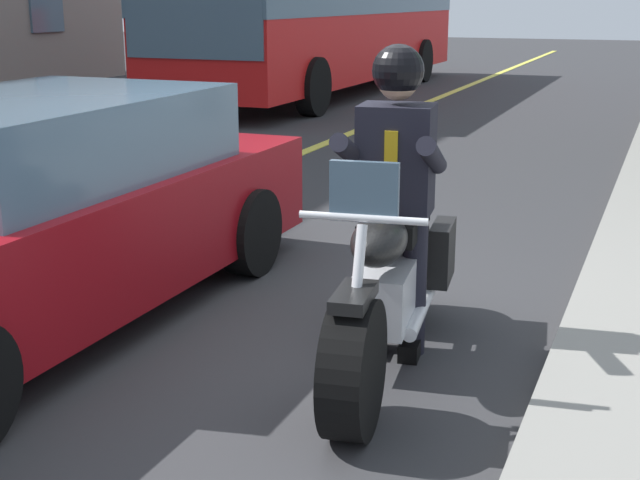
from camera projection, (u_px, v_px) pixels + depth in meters
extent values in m
plane|color=#333335|center=(233.00, 317.00, 5.62)|extent=(80.00, 80.00, 0.00)
cylinder|color=black|center=(353.00, 369.00, 4.03)|extent=(0.68, 0.28, 0.66)
cylinder|color=black|center=(407.00, 271.00, 5.47)|extent=(0.68, 0.28, 0.66)
cube|color=silver|center=(385.00, 295.00, 4.75)|extent=(0.59, 0.35, 0.32)
ellipsoid|color=black|center=(379.00, 241.00, 4.47)|extent=(0.59, 0.35, 0.24)
cube|color=black|center=(398.00, 222.00, 4.99)|extent=(0.73, 0.37, 0.12)
cube|color=black|center=(442.00, 252.00, 5.33)|extent=(0.41, 0.17, 0.36)
cube|color=black|center=(371.00, 247.00, 5.44)|extent=(0.41, 0.17, 0.36)
cylinder|color=silver|center=(354.00, 312.00, 3.98)|extent=(0.35, 0.09, 0.76)
cylinder|color=silver|center=(363.00, 218.00, 4.02)|extent=(0.11, 0.60, 0.04)
cube|color=black|center=(354.00, 297.00, 3.94)|extent=(0.38, 0.21, 0.06)
cylinder|color=silver|center=(422.00, 307.00, 5.03)|extent=(0.90, 0.20, 0.08)
cube|color=slate|center=(364.00, 192.00, 4.00)|extent=(0.08, 0.32, 0.28)
cylinder|color=black|center=(414.00, 283.00, 4.95)|extent=(0.14, 0.14, 0.84)
cube|color=black|center=(411.00, 348.00, 5.00)|extent=(0.27, 0.14, 0.10)
cylinder|color=black|center=(372.00, 279.00, 5.01)|extent=(0.14, 0.14, 0.84)
cube|color=black|center=(369.00, 344.00, 5.06)|extent=(0.27, 0.14, 0.10)
cube|color=black|center=(396.00, 159.00, 4.80)|extent=(0.37, 0.44, 0.60)
cube|color=#B28C14|center=(391.00, 172.00, 4.66)|extent=(0.03, 0.07, 0.44)
cylinder|color=black|center=(432.00, 156.00, 4.56)|extent=(0.56, 0.17, 0.28)
cylinder|color=black|center=(350.00, 152.00, 4.67)|extent=(0.56, 0.17, 0.28)
sphere|color=tan|center=(398.00, 80.00, 4.68)|extent=(0.22, 0.22, 0.22)
sphere|color=black|center=(398.00, 70.00, 4.67)|extent=(0.28, 0.28, 0.28)
cube|color=red|center=(326.00, 7.00, 18.26)|extent=(11.00, 2.50, 2.85)
cylinder|color=black|center=(313.00, 87.00, 14.95)|extent=(1.00, 0.30, 1.00)
cylinder|color=black|center=(190.00, 82.00, 15.82)|extent=(1.00, 0.30, 1.00)
cylinder|color=black|center=(422.00, 61.00, 21.03)|extent=(1.00, 0.30, 1.00)
cylinder|color=black|center=(329.00, 58.00, 21.90)|extent=(1.00, 0.30, 1.00)
cube|color=maroon|center=(19.00, 239.00, 5.37)|extent=(4.60, 1.80, 0.70)
cube|color=slate|center=(33.00, 145.00, 5.40)|extent=(2.40, 1.60, 0.60)
cylinder|color=black|center=(250.00, 232.00, 6.42)|extent=(0.64, 0.22, 0.64)
cylinder|color=black|center=(60.00, 211.00, 7.03)|extent=(0.64, 0.22, 0.64)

